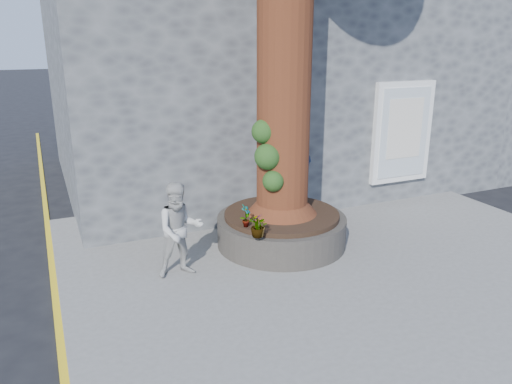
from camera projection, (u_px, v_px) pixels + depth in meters
name	position (u px, v px, depth m)	size (l,w,h in m)	color
ground	(294.00, 312.00, 7.01)	(120.00, 120.00, 0.00)	black
pavement	(344.00, 262.00, 8.45)	(9.00, 8.00, 0.12)	slate
yellow_line	(58.00, 325.00, 6.71)	(0.10, 30.00, 0.01)	yellow
stone_shop	(253.00, 58.00, 13.31)	(10.30, 8.30, 6.30)	#484A4D
neighbour_shop	(475.00, 59.00, 16.44)	(6.00, 8.00, 6.00)	#484A4D
planter	(281.00, 229.00, 8.94)	(2.30, 2.30, 0.60)	black
man	(298.00, 170.00, 10.11)	(0.73, 0.48, 2.01)	#152139
woman	(180.00, 230.00, 7.65)	(0.73, 0.57, 1.51)	#B6B4AE
shopping_bag	(306.00, 210.00, 10.35)	(0.20, 0.12, 0.28)	white
plant_a	(246.00, 216.00, 8.13)	(0.20, 0.14, 0.39)	gray
plant_b	(277.00, 205.00, 8.57)	(0.23, 0.23, 0.42)	gray
plant_c	(257.00, 226.00, 7.73)	(0.21, 0.21, 0.38)	gray
plant_d	(259.00, 226.00, 7.74)	(0.31, 0.28, 0.34)	gray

